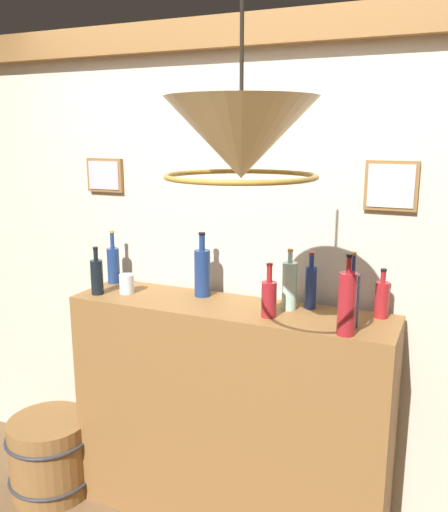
{
  "coord_description": "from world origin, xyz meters",
  "views": [
    {
      "loc": [
        0.95,
        -1.38,
        1.92
      ],
      "look_at": [
        0.0,
        0.78,
        1.38
      ],
      "focal_mm": 37.81,
      "sensor_mm": 36.0,
      "label": 1
    }
  ],
  "objects_px": {
    "liquor_bottle_vodka": "(97,276)",
    "liquor_bottle_port": "(113,264)",
    "liquor_bottle_whiskey": "(202,272)",
    "liquor_bottle_scotch": "(382,299)",
    "liquor_bottle_mezcal": "(351,299)",
    "wooden_barrel": "(51,455)",
    "liquor_bottle_rum": "(347,303)",
    "liquor_bottle_tequila": "(269,298)",
    "glass_tumbler_rocks": "(127,284)",
    "liquor_bottle_gin": "(311,286)",
    "pendant_lamp": "(241,140)",
    "liquor_bottle_rye": "(289,285)"
  },
  "relations": [
    {
      "from": "liquor_bottle_whiskey",
      "to": "glass_tumbler_rocks",
      "type": "relative_size",
      "value": 3.29
    },
    {
      "from": "liquor_bottle_gin",
      "to": "liquor_bottle_scotch",
      "type": "bearing_deg",
      "value": -0.08
    },
    {
      "from": "liquor_bottle_whiskey",
      "to": "liquor_bottle_vodka",
      "type": "bearing_deg",
      "value": -159.48
    },
    {
      "from": "liquor_bottle_mezcal",
      "to": "glass_tumbler_rocks",
      "type": "distance_m",
      "value": 1.13
    },
    {
      "from": "liquor_bottle_gin",
      "to": "pendant_lamp",
      "type": "distance_m",
      "value": 1.05
    },
    {
      "from": "liquor_bottle_mezcal",
      "to": "liquor_bottle_port",
      "type": "bearing_deg",
      "value": 172.83
    },
    {
      "from": "liquor_bottle_mezcal",
      "to": "liquor_bottle_gin",
      "type": "xyz_separation_m",
      "value": [
        -0.22,
        0.17,
        -0.01
      ]
    },
    {
      "from": "liquor_bottle_tequila",
      "to": "liquor_bottle_gin",
      "type": "bearing_deg",
      "value": 54.52
    },
    {
      "from": "liquor_bottle_tequila",
      "to": "liquor_bottle_port",
      "type": "relative_size",
      "value": 0.85
    },
    {
      "from": "liquor_bottle_mezcal",
      "to": "liquor_bottle_rum",
      "type": "xyz_separation_m",
      "value": [
        0.0,
        -0.1,
        0.01
      ]
    },
    {
      "from": "liquor_bottle_tequila",
      "to": "liquor_bottle_port",
      "type": "height_order",
      "value": "liquor_bottle_port"
    },
    {
      "from": "liquor_bottle_mezcal",
      "to": "liquor_bottle_rum",
      "type": "relative_size",
      "value": 0.96
    },
    {
      "from": "liquor_bottle_whiskey",
      "to": "liquor_bottle_tequila",
      "type": "xyz_separation_m",
      "value": [
        0.4,
        -0.16,
        -0.04
      ]
    },
    {
      "from": "liquor_bottle_whiskey",
      "to": "liquor_bottle_scotch",
      "type": "distance_m",
      "value": 0.86
    },
    {
      "from": "liquor_bottle_rye",
      "to": "liquor_bottle_rum",
      "type": "bearing_deg",
      "value": -35.82
    },
    {
      "from": "liquor_bottle_rum",
      "to": "liquor_bottle_rye",
      "type": "distance_m",
      "value": 0.38
    },
    {
      "from": "pendant_lamp",
      "to": "liquor_bottle_mezcal",
      "type": "bearing_deg",
      "value": 69.81
    },
    {
      "from": "liquor_bottle_rum",
      "to": "liquor_bottle_scotch",
      "type": "distance_m",
      "value": 0.29
    },
    {
      "from": "liquor_bottle_vodka",
      "to": "liquor_bottle_port",
      "type": "height_order",
      "value": "liquor_bottle_port"
    },
    {
      "from": "liquor_bottle_port",
      "to": "liquor_bottle_rye",
      "type": "bearing_deg",
      "value": -2.66
    },
    {
      "from": "pendant_lamp",
      "to": "wooden_barrel",
      "type": "distance_m",
      "value": 2.19
    },
    {
      "from": "liquor_bottle_vodka",
      "to": "liquor_bottle_rye",
      "type": "relative_size",
      "value": 0.85
    },
    {
      "from": "liquor_bottle_rum",
      "to": "liquor_bottle_rye",
      "type": "relative_size",
      "value": 1.17
    },
    {
      "from": "wooden_barrel",
      "to": "liquor_bottle_rum",
      "type": "bearing_deg",
      "value": 1.69
    },
    {
      "from": "liquor_bottle_scotch",
      "to": "liquor_bottle_port",
      "type": "distance_m",
      "value": 1.4
    },
    {
      "from": "liquor_bottle_whiskey",
      "to": "liquor_bottle_rye",
      "type": "relative_size",
      "value": 1.13
    },
    {
      "from": "liquor_bottle_mezcal",
      "to": "liquor_bottle_rum",
      "type": "distance_m",
      "value": 0.1
    },
    {
      "from": "liquor_bottle_mezcal",
      "to": "liquor_bottle_port",
      "type": "xyz_separation_m",
      "value": [
        -1.3,
        0.16,
        -0.02
      ]
    },
    {
      "from": "liquor_bottle_port",
      "to": "liquor_bottle_gin",
      "type": "bearing_deg",
      "value": 0.28
    },
    {
      "from": "glass_tumbler_rocks",
      "to": "liquor_bottle_rye",
      "type": "bearing_deg",
      "value": 6.15
    },
    {
      "from": "liquor_bottle_tequila",
      "to": "liquor_bottle_rum",
      "type": "relative_size",
      "value": 0.73
    },
    {
      "from": "liquor_bottle_whiskey",
      "to": "liquor_bottle_port",
      "type": "height_order",
      "value": "liquor_bottle_whiskey"
    },
    {
      "from": "liquor_bottle_scotch",
      "to": "liquor_bottle_port",
      "type": "xyz_separation_m",
      "value": [
        -1.4,
        -0.0,
        0.02
      ]
    },
    {
      "from": "wooden_barrel",
      "to": "liquor_bottle_mezcal",
      "type": "bearing_deg",
      "value": 5.48
    },
    {
      "from": "liquor_bottle_rye",
      "to": "glass_tumbler_rocks",
      "type": "xyz_separation_m",
      "value": [
        -0.82,
        -0.09,
        -0.07
      ]
    },
    {
      "from": "glass_tumbler_rocks",
      "to": "liquor_bottle_scotch",
      "type": "bearing_deg",
      "value": 6.51
    },
    {
      "from": "liquor_bottle_rye",
      "to": "pendant_lamp",
      "type": "xyz_separation_m",
      "value": [
        0.07,
        -0.76,
        0.65
      ]
    },
    {
      "from": "liquor_bottle_scotch",
      "to": "liquor_bottle_vodka",
      "type": "bearing_deg",
      "value": -171.08
    },
    {
      "from": "liquor_bottle_mezcal",
      "to": "wooden_barrel",
      "type": "relative_size",
      "value": 0.69
    },
    {
      "from": "liquor_bottle_tequila",
      "to": "liquor_bottle_port",
      "type": "xyz_separation_m",
      "value": [
        -0.95,
        0.18,
        0.02
      ]
    },
    {
      "from": "liquor_bottle_whiskey",
      "to": "liquor_bottle_rye",
      "type": "bearing_deg",
      "value": -3.05
    },
    {
      "from": "liquor_bottle_tequila",
      "to": "pendant_lamp",
      "type": "relative_size",
      "value": 0.39
    },
    {
      "from": "wooden_barrel",
      "to": "liquor_bottle_vodka",
      "type": "bearing_deg",
      "value": 19.49
    },
    {
      "from": "liquor_bottle_whiskey",
      "to": "liquor_bottle_rum",
      "type": "xyz_separation_m",
      "value": [
        0.76,
        -0.24,
        0.01
      ]
    },
    {
      "from": "liquor_bottle_tequila",
      "to": "liquor_bottle_gin",
      "type": "xyz_separation_m",
      "value": [
        0.14,
        0.19,
        0.02
      ]
    },
    {
      "from": "liquor_bottle_whiskey",
      "to": "liquor_bottle_mezcal",
      "type": "bearing_deg",
      "value": -10.59
    },
    {
      "from": "liquor_bottle_vodka",
      "to": "liquor_bottle_port",
      "type": "bearing_deg",
      "value": 102.77
    },
    {
      "from": "liquor_bottle_mezcal",
      "to": "liquor_bottle_tequila",
      "type": "height_order",
      "value": "liquor_bottle_mezcal"
    },
    {
      "from": "liquor_bottle_tequila",
      "to": "glass_tumbler_rocks",
      "type": "distance_m",
      "value": 0.77
    },
    {
      "from": "liquor_bottle_whiskey",
      "to": "liquor_bottle_gin",
      "type": "distance_m",
      "value": 0.54
    }
  ]
}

